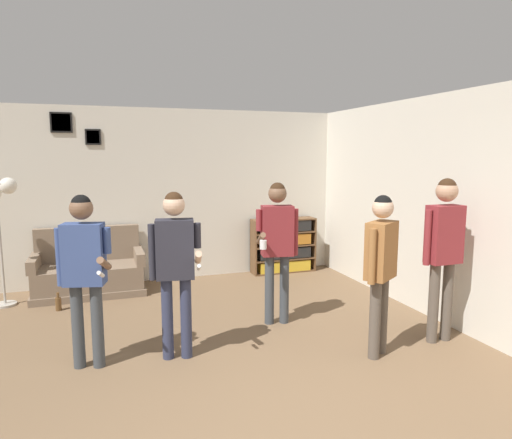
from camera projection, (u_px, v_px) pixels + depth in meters
name	position (u px, v px, depth m)	size (l,w,h in m)	color
wall_back	(174.00, 195.00, 7.25)	(7.76, 0.08, 2.70)	silver
wall_right	(414.00, 205.00, 5.88)	(0.06, 7.12, 2.70)	silver
couch	(89.00, 272.00, 6.59)	(1.53, 0.80, 0.93)	#7A6651
bookshelf	(283.00, 245.00, 7.75)	(1.10, 0.30, 0.92)	brown
person_player_foreground_left	(84.00, 264.00, 4.18)	(0.49, 0.53, 1.64)	#3D4247
person_player_foreground_center	(175.00, 258.00, 4.37)	(0.49, 0.50, 1.65)	#2D334C
person_watcher_holding_cup	(277.00, 238.00, 5.30)	(0.54, 0.40, 1.68)	#3D4247
person_spectator_near_bookshelf	(381.00, 259.00, 4.44)	(0.43, 0.37, 1.61)	brown
person_spectator_far_right	(444.00, 242.00, 4.77)	(0.50, 0.22, 1.75)	brown
bottle_on_floor	(58.00, 303.00, 5.86)	(0.07, 0.07, 0.24)	brown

